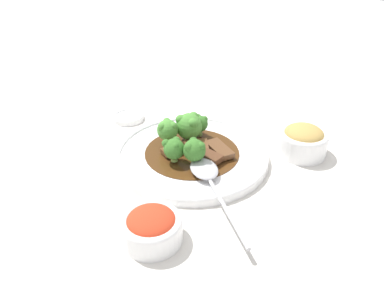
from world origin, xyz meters
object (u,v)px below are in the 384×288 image
(beef_strip_2, at_px, (200,149))
(sauce_dish, at_px, (128,117))
(broccoli_floret_2, at_px, (168,130))
(side_bowl_appetizer, at_px, (303,140))
(beef_strip_3, at_px, (219,149))
(beef_strip_1, at_px, (208,157))
(beef_strip_0, at_px, (179,148))
(serving_spoon, at_px, (207,174))
(broccoli_floret_3, at_px, (192,122))
(side_bowl_kimchi, at_px, (152,227))
(broccoli_floret_4, at_px, (173,148))
(broccoli_floret_1, at_px, (189,126))
(broccoli_floret_0, at_px, (200,124))
(broccoli_floret_5, at_px, (194,150))
(main_plate, at_px, (192,154))

(beef_strip_2, height_order, sauce_dish, beef_strip_2)
(broccoli_floret_2, relative_size, side_bowl_appetizer, 0.55)
(beef_strip_3, bearing_deg, beef_strip_1, 96.14)
(beef_strip_0, height_order, serving_spoon, serving_spoon)
(beef_strip_0, distance_m, broccoli_floret_3, 0.08)
(beef_strip_0, relative_size, broccoli_floret_3, 1.70)
(serving_spoon, height_order, sauce_dish, serving_spoon)
(beef_strip_1, bearing_deg, serving_spoon, 127.57)
(beef_strip_3, xyz_separation_m, side_bowl_kimchi, (-0.06, 0.24, 0.00))
(broccoli_floret_4, bearing_deg, side_bowl_appetizer, -125.91)
(broccoli_floret_1, bearing_deg, broccoli_floret_2, 69.40)
(beef_strip_1, distance_m, broccoli_floret_2, 0.10)
(broccoli_floret_1, bearing_deg, side_bowl_kimchi, 121.26)
(serving_spoon, bearing_deg, broccoli_floret_0, -43.47)
(beef_strip_0, relative_size, side_bowl_kimchi, 0.80)
(broccoli_floret_5, relative_size, side_bowl_kimchi, 0.55)
(beef_strip_0, relative_size, beef_strip_3, 1.00)
(beef_strip_1, xyz_separation_m, broccoli_floret_1, (0.08, -0.04, 0.02))
(side_bowl_appetizer, bearing_deg, broccoli_floret_2, 41.27)
(beef_strip_1, bearing_deg, broccoli_floret_5, 67.42)
(beef_strip_2, xyz_separation_m, broccoli_floret_3, (0.06, -0.05, 0.02))
(side_bowl_kimchi, bearing_deg, sauce_dish, -34.12)
(broccoli_floret_4, height_order, sauce_dish, broccoli_floret_4)
(beef_strip_2, height_order, broccoli_floret_5, broccoli_floret_5)
(broccoli_floret_2, xyz_separation_m, broccoli_floret_3, (-0.00, -0.07, -0.01))
(main_plate, distance_m, serving_spoon, 0.09)
(broccoli_floret_0, relative_size, broccoli_floret_2, 0.84)
(beef_strip_0, relative_size, beef_strip_2, 1.05)
(broccoli_floret_1, xyz_separation_m, side_bowl_kimchi, (-0.14, 0.24, -0.02))
(sauce_dish, bearing_deg, broccoli_floret_2, 168.23)
(broccoli_floret_0, height_order, broccoli_floret_3, broccoli_floret_0)
(broccoli_floret_3, xyz_separation_m, serving_spoon, (-0.13, 0.10, -0.02))
(serving_spoon, height_order, side_bowl_kimchi, side_bowl_kimchi)
(beef_strip_0, relative_size, beef_strip_1, 1.54)
(broccoli_floret_5, distance_m, sauce_dish, 0.27)
(beef_strip_2, xyz_separation_m, beef_strip_3, (-0.03, -0.03, -0.00))
(beef_strip_0, distance_m, side_bowl_kimchi, 0.23)
(main_plate, height_order, broccoli_floret_2, broccoli_floret_2)
(beef_strip_1, distance_m, broccoli_floret_1, 0.09)
(broccoli_floret_0, relative_size, broccoli_floret_5, 0.88)
(broccoli_floret_3, distance_m, sauce_dish, 0.19)
(broccoli_floret_5, height_order, side_bowl_appetizer, broccoli_floret_5)
(beef_strip_3, height_order, broccoli_floret_3, broccoli_floret_3)
(beef_strip_0, bearing_deg, serving_spoon, 163.21)
(broccoli_floret_2, xyz_separation_m, sauce_dish, (0.17, -0.04, -0.05))
(beef_strip_1, bearing_deg, side_bowl_appetizer, -121.83)
(broccoli_floret_1, xyz_separation_m, broccoli_floret_5, (-0.07, 0.06, 0.00))
(beef_strip_1, bearing_deg, beef_strip_3, -83.86)
(beef_strip_3, relative_size, sauce_dish, 1.01)
(beef_strip_0, bearing_deg, broccoli_floret_5, 165.26)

